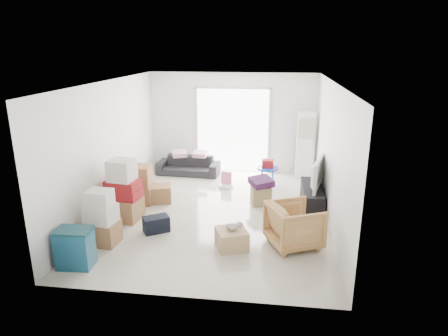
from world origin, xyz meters
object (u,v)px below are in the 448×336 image
storage_bins (75,248)px  wood_crate (232,239)px  sofa (188,163)px  ottoman (261,195)px  tv_console (312,197)px  armchair (295,223)px  television (313,184)px  kids_table (268,167)px  ac_tower (305,145)px

storage_bins → wood_crate: (2.38, 0.93, -0.15)m
sofa → ottoman: 2.80m
storage_bins → ottoman: bearing=47.1°
tv_console → armchair: bearing=-103.9°
armchair → storage_bins: (-3.45, -1.15, -0.10)m
tv_console → television: 0.31m
kids_table → storage_bins: bearing=-124.2°
sofa → kids_table: size_ratio=2.52×
tv_console → wood_crate: tv_console is taller
tv_console → kids_table: bearing=127.0°
armchair → ottoman: bearing=-4.8°
wood_crate → ac_tower: bearing=70.4°
television → storage_bins: bearing=141.2°
kids_table → wood_crate: bearing=-98.9°
ottoman → sofa: bearing=137.2°
armchair → kids_table: (-0.54, 3.13, 0.05)m
kids_table → television: bearing=-53.0°
tv_console → kids_table: kids_table is taller
ac_tower → kids_table: 1.29m
armchair → kids_table: 3.18m
armchair → kids_table: bearing=-14.2°
ac_tower → television: 2.12m
armchair → storage_bins: size_ratio=1.33×
ac_tower → armchair: 3.96m
kids_table → wood_crate: size_ratio=1.33×
storage_bins → kids_table: size_ratio=0.96×
ac_tower → storage_bins: 6.38m
tv_console → ottoman: tv_console is taller
tv_console → armchair: size_ratio=1.65×
armchair → ottoman: (-0.65, 1.86, -0.22)m
tv_console → ottoman: 1.11m
ac_tower → armchair: (-0.40, -3.91, -0.45)m
storage_bins → kids_table: bearing=55.8°
television → wood_crate: 2.57m
television → sofa: (-3.15, 1.95, -0.21)m
wood_crate → sofa: bearing=112.3°
sofa → television: bearing=-28.6°
ac_tower → kids_table: size_ratio=2.62×
tv_console → armchair: armchair is taller
kids_table → wood_crate: 3.41m
sofa → tv_console: bearing=-28.6°
ac_tower → wood_crate: bearing=-109.6°
sofa → storage_bins: size_ratio=2.63×
tv_console → wood_crate: size_ratio=2.79×
armchair → ottoman: armchair is taller
television → storage_bins: 4.90m
tv_console → ottoman: (-1.10, 0.05, -0.03)m
ac_tower → ottoman: ac_tower is taller
ac_tower → television: (0.05, -2.10, -0.34)m
kids_table → ac_tower: bearing=39.5°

